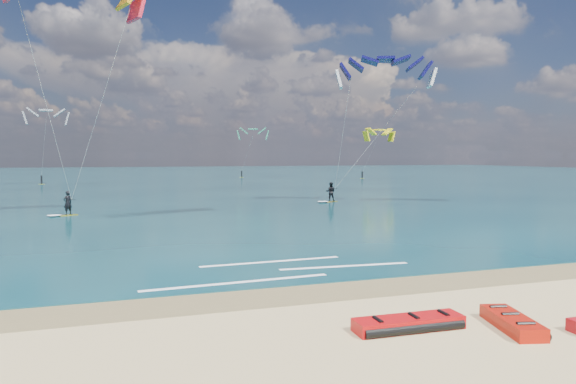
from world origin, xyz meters
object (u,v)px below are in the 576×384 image
at_px(kitesurfer_main, 71,84).
at_px(kitesurfer_far, 360,119).
at_px(packed_kite_left, 409,330).
at_px(packed_kite_right, 512,329).

xyz_separation_m(kitesurfer_main, kitesurfer_far, (24.68, 5.02, -1.57)).
relative_size(packed_kite_left, kitesurfer_far, 0.21).
distance_m(packed_kite_left, kitesurfer_main, 30.92).
xyz_separation_m(packed_kite_left, packed_kite_right, (2.64, -0.79, 0.00)).
bearing_deg(packed_kite_right, kitesurfer_main, 38.72).
bearing_deg(kitesurfer_far, packed_kite_left, -134.74).
xyz_separation_m(packed_kite_left, kitesurfer_main, (-10.29, 27.54, 9.58)).
bearing_deg(kitesurfer_far, packed_kite_right, -130.31).
bearing_deg(kitesurfer_main, packed_kite_right, -92.21).
height_order(kitesurfer_main, kitesurfer_far, kitesurfer_main).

